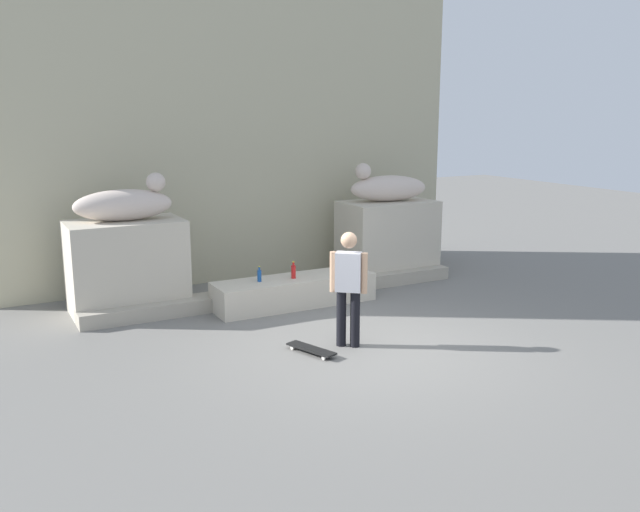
{
  "coord_description": "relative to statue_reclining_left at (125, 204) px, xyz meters",
  "views": [
    {
      "loc": [
        -4.94,
        -7.74,
        3.31
      ],
      "look_at": [
        -0.1,
        1.3,
        1.1
      ],
      "focal_mm": 37.65,
      "sensor_mm": 36.0,
      "label": 1
    }
  ],
  "objects": [
    {
      "name": "ground_plane",
      "position": [
        2.58,
        -3.46,
        -1.83
      ],
      "size": [
        40.0,
        40.0,
        0.0
      ],
      "primitive_type": "plane",
      "color": "slate"
    },
    {
      "name": "facade_wall",
      "position": [
        2.58,
        1.48,
        1.52
      ],
      "size": [
        9.49,
        0.6,
        6.69
      ],
      "primitive_type": "cube",
      "color": "#BCB695",
      "rests_on": "ground_plane"
    },
    {
      "name": "pedestal_left",
      "position": [
        -0.04,
        0.0,
        -1.06
      ],
      "size": [
        1.88,
        1.12,
        1.55
      ],
      "primitive_type": "cube",
      "color": "beige",
      "rests_on": "ground_plane"
    },
    {
      "name": "pedestal_right",
      "position": [
        5.21,
        0.0,
        -1.06
      ],
      "size": [
        1.88,
        1.12,
        1.55
      ],
      "primitive_type": "cube",
      "color": "beige",
      "rests_on": "ground_plane"
    },
    {
      "name": "statue_reclining_left",
      "position": [
        0.0,
        0.0,
        0.0
      ],
      "size": [
        1.63,
        0.65,
        0.78
      ],
      "rotation": [
        0.0,
        0.0,
        -0.05
      ],
      "color": "beige",
      "rests_on": "pedestal_left"
    },
    {
      "name": "statue_reclining_right",
      "position": [
        5.17,
        0.01,
        0.0
      ],
      "size": [
        1.68,
        0.86,
        0.78
      ],
      "rotation": [
        0.0,
        0.0,
        2.95
      ],
      "color": "beige",
      "rests_on": "pedestal_right"
    },
    {
      "name": "ledge_block",
      "position": [
        2.58,
        -1.03,
        -1.58
      ],
      "size": [
        2.86,
        0.79,
        0.49
      ],
      "primitive_type": "cube",
      "color": "beige",
      "rests_on": "ground_plane"
    },
    {
      "name": "skater",
      "position": [
        2.34,
        -3.28,
        -0.91
      ],
      "size": [
        0.44,
        0.38,
        1.67
      ],
      "rotation": [
        0.0,
        0.0,
        5.59
      ],
      "color": "black",
      "rests_on": "ground_plane"
    },
    {
      "name": "skateboard",
      "position": [
        1.73,
        -3.31,
        -1.76
      ],
      "size": [
        0.45,
        0.82,
        0.08
      ],
      "rotation": [
        0.0,
        0.0,
        5.05
      ],
      "color": "black",
      "rests_on": "ground_plane"
    },
    {
      "name": "bottle_red",
      "position": [
        2.55,
        -1.07,
        -1.21
      ],
      "size": [
        0.08,
        0.08,
        0.3
      ],
      "color": "red",
      "rests_on": "ledge_block"
    },
    {
      "name": "bottle_blue",
      "position": [
        1.94,
        -1.0,
        -1.23
      ],
      "size": [
        0.07,
        0.07,
        0.27
      ],
      "color": "#194C99",
      "rests_on": "ledge_block"
    },
    {
      "name": "stair_step",
      "position": [
        2.58,
        -0.58,
        -1.71
      ],
      "size": [
        7.12,
        0.5,
        0.24
      ],
      "primitive_type": "cube",
      "color": "#A9A08F",
      "rests_on": "ground_plane"
    }
  ]
}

